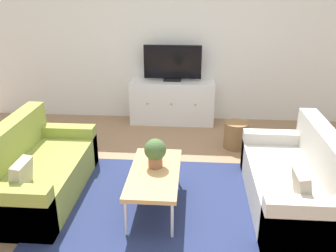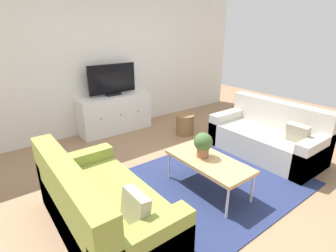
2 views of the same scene
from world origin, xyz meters
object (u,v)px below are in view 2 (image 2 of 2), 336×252
couch_right_side (269,137)px  wicker_basket (185,124)px  potted_plant (203,144)px  coffee_table (208,162)px  couch_left_side (98,209)px  flat_screen_tv (112,80)px  tv_console (115,113)px

couch_right_side → wicker_basket: size_ratio=4.39×
potted_plant → coffee_table: bearing=-89.7°
couch_right_side → wicker_basket: bearing=109.9°
couch_left_side → couch_right_side: 2.87m
couch_left_side → potted_plant: size_ratio=5.34×
potted_plant → flat_screen_tv: (0.02, 2.43, 0.40)m
potted_plant → tv_console: 2.42m
potted_plant → flat_screen_tv: size_ratio=0.34×
couch_right_side → tv_console: couch_right_side is taller
tv_console → potted_plant: bearing=-90.5°
couch_left_side → potted_plant: couch_left_side is taller
couch_right_side → potted_plant: bearing=-178.8°
couch_right_side → coffee_table: couch_right_side is taller
couch_right_side → potted_plant: size_ratio=5.34×
couch_left_side → wicker_basket: (2.36, 1.43, -0.08)m
couch_right_side → tv_console: (-1.49, 2.37, 0.09)m
wicker_basket → flat_screen_tv: bearing=135.1°
potted_plant → tv_console: size_ratio=0.23×
couch_left_side → couch_right_side: bearing=0.0°
couch_left_side → wicker_basket: 2.76m
potted_plant → wicker_basket: size_ratio=0.82×
coffee_table → wicker_basket: 1.86m
couch_left_side → tv_console: size_ratio=1.21×
coffee_table → tv_console: size_ratio=0.78×
couch_left_side → wicker_basket: bearing=31.3°
wicker_basket → tv_console: bearing=135.7°
potted_plant → wicker_basket: potted_plant is taller
potted_plant → tv_console: (0.02, 2.41, -0.24)m
couch_left_side → tv_console: couch_left_side is taller
couch_right_side → coffee_table: size_ratio=1.55×
flat_screen_tv → wicker_basket: bearing=-44.9°
coffee_table → tv_console: 2.51m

